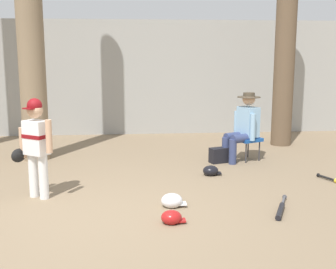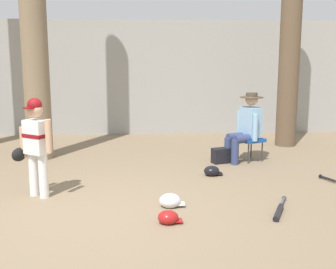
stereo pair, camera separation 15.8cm
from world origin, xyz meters
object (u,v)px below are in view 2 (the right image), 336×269
(handbag_beside_stool, at_px, (222,156))
(bat_black_composite, at_px, (279,211))
(tree_behind_spectator, at_px, (290,50))
(seated_spectator, at_px, (246,125))
(folding_stool, at_px, (250,140))
(batting_helmet_black, at_px, (212,171))
(batting_helmet_red, at_px, (168,217))
(batting_helmet_white, at_px, (170,201))
(young_ballplayer, at_px, (35,141))

(handbag_beside_stool, distance_m, bat_black_composite, 2.46)
(tree_behind_spectator, distance_m, seated_spectator, 2.17)
(folding_stool, xyz_separation_m, batting_helmet_black, (-0.82, -0.92, -0.29))
(folding_stool, bearing_deg, batting_helmet_red, -119.94)
(bat_black_composite, distance_m, batting_helmet_white, 1.31)
(bat_black_composite, distance_m, batting_helmet_black, 1.75)
(batting_helmet_black, bearing_deg, seated_spectator, 50.04)
(seated_spectator, bearing_deg, batting_helmet_white, -123.34)
(young_ballplayer, bearing_deg, batting_helmet_black, 19.22)
(young_ballplayer, height_order, batting_helmet_red, young_ballplayer)
(tree_behind_spectator, height_order, bat_black_composite, tree_behind_spectator)
(tree_behind_spectator, distance_m, batting_helmet_white, 4.79)
(bat_black_composite, distance_m, batting_helmet_red, 1.35)
(young_ballplayer, relative_size, batting_helmet_red, 4.75)
(folding_stool, relative_size, bat_black_composite, 0.71)
(seated_spectator, relative_size, batting_helmet_red, 4.37)
(handbag_beside_stool, bearing_deg, batting_helmet_red, -112.27)
(handbag_beside_stool, xyz_separation_m, batting_helmet_white, (-1.04, -2.15, -0.05))
(tree_behind_spectator, bearing_deg, handbag_beside_stool, -138.53)
(tree_behind_spectator, distance_m, batting_helmet_black, 3.44)
(tree_behind_spectator, height_order, batting_helmet_black, tree_behind_spectator)
(young_ballplayer, bearing_deg, batting_helmet_red, -32.02)
(tree_behind_spectator, distance_m, folding_stool, 2.28)
(batting_helmet_red, height_order, batting_helmet_white, batting_helmet_white)
(tree_behind_spectator, height_order, young_ballplayer, tree_behind_spectator)
(young_ballplayer, relative_size, folding_stool, 2.46)
(batting_helmet_white, bearing_deg, young_ballplayer, 163.53)
(batting_helmet_black, bearing_deg, folding_stool, 48.07)
(handbag_beside_stool, relative_size, bat_black_composite, 0.45)
(young_ballplayer, xyz_separation_m, folding_stool, (3.28, 1.77, -0.38))
(seated_spectator, bearing_deg, bat_black_composite, -94.55)
(young_ballplayer, distance_m, seated_spectator, 3.63)
(young_ballplayer, xyz_separation_m, batting_helmet_red, (1.66, -1.04, -0.68))
(seated_spectator, bearing_deg, batting_helmet_black, -129.96)
(tree_behind_spectator, distance_m, young_ballplayer, 5.43)
(folding_stool, height_order, seated_spectator, seated_spectator)
(tree_behind_spectator, bearing_deg, batting_helmet_black, -130.81)
(bat_black_composite, bearing_deg, batting_helmet_white, 166.62)
(tree_behind_spectator, height_order, folding_stool, tree_behind_spectator)
(batting_helmet_red, distance_m, batting_helmet_black, 2.05)
(batting_helmet_white, bearing_deg, bat_black_composite, -13.38)
(handbag_beside_stool, height_order, batting_helmet_white, handbag_beside_stool)
(batting_helmet_red, xyz_separation_m, batting_helmet_black, (0.79, 1.89, 0.00))
(tree_behind_spectator, distance_m, batting_helmet_red, 5.22)
(folding_stool, bearing_deg, batting_helmet_white, -124.42)
(handbag_beside_stool, bearing_deg, young_ballplayer, -149.24)
(young_ballplayer, height_order, folding_stool, young_ballplayer)
(young_ballplayer, relative_size, seated_spectator, 1.09)
(tree_behind_spectator, bearing_deg, young_ballplayer, -144.99)
(folding_stool, xyz_separation_m, batting_helmet_red, (-1.62, -2.81, -0.30))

